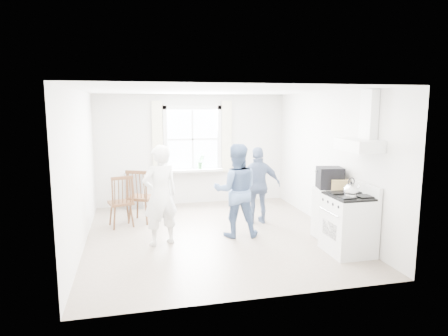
{
  "coord_description": "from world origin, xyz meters",
  "views": [
    {
      "loc": [
        -1.43,
        -6.87,
        2.36
      ],
      "look_at": [
        0.23,
        0.2,
        1.2
      ],
      "focal_mm": 32.0,
      "sensor_mm": 36.0,
      "label": 1
    }
  ],
  "objects_px": {
    "low_cabinet": "(331,214)",
    "person_right": "(258,185)",
    "gas_stove": "(348,224)",
    "person_mid": "(236,190)",
    "stereo_stack": "(330,178)",
    "windsor_chair_a": "(122,196)",
    "person_left": "(160,195)",
    "windsor_chair_b": "(138,191)"
  },
  "relations": [
    {
      "from": "person_left",
      "to": "person_right",
      "type": "bearing_deg",
      "value": -177.35
    },
    {
      "from": "windsor_chair_b",
      "to": "person_right",
      "type": "bearing_deg",
      "value": -12.53
    },
    {
      "from": "stereo_stack",
      "to": "person_right",
      "type": "distance_m",
      "value": 1.51
    },
    {
      "from": "gas_stove",
      "to": "person_right",
      "type": "xyz_separation_m",
      "value": [
        -0.89,
        1.9,
        0.29
      ]
    },
    {
      "from": "gas_stove",
      "to": "person_mid",
      "type": "relative_size",
      "value": 0.67
    },
    {
      "from": "windsor_chair_a",
      "to": "low_cabinet",
      "type": "bearing_deg",
      "value": -22.34
    },
    {
      "from": "gas_stove",
      "to": "person_mid",
      "type": "height_order",
      "value": "person_mid"
    },
    {
      "from": "low_cabinet",
      "to": "gas_stove",
      "type": "bearing_deg",
      "value": -95.68
    },
    {
      "from": "low_cabinet",
      "to": "person_right",
      "type": "bearing_deg",
      "value": 128.75
    },
    {
      "from": "windsor_chair_a",
      "to": "person_right",
      "type": "height_order",
      "value": "person_right"
    },
    {
      "from": "stereo_stack",
      "to": "person_left",
      "type": "xyz_separation_m",
      "value": [
        -2.94,
        0.31,
        -0.23
      ]
    },
    {
      "from": "gas_stove",
      "to": "low_cabinet",
      "type": "height_order",
      "value": "gas_stove"
    },
    {
      "from": "gas_stove",
      "to": "windsor_chair_a",
      "type": "bearing_deg",
      "value": 148.33
    },
    {
      "from": "person_left",
      "to": "person_mid",
      "type": "bearing_deg",
      "value": 166.54
    },
    {
      "from": "windsor_chair_a",
      "to": "person_right",
      "type": "bearing_deg",
      "value": -6.14
    },
    {
      "from": "stereo_stack",
      "to": "person_left",
      "type": "height_order",
      "value": "person_left"
    },
    {
      "from": "person_mid",
      "to": "person_left",
      "type": "bearing_deg",
      "value": 14.78
    },
    {
      "from": "person_mid",
      "to": "person_right",
      "type": "xyz_separation_m",
      "value": [
        0.64,
        0.67,
        -0.07
      ]
    },
    {
      "from": "person_left",
      "to": "stereo_stack",
      "type": "bearing_deg",
      "value": 154.24
    },
    {
      "from": "gas_stove",
      "to": "person_right",
      "type": "bearing_deg",
      "value": 115.18
    },
    {
      "from": "windsor_chair_b",
      "to": "windsor_chair_a",
      "type": "bearing_deg",
      "value": -143.86
    },
    {
      "from": "stereo_stack",
      "to": "person_right",
      "type": "xyz_separation_m",
      "value": [
        -0.95,
        1.13,
        -0.32
      ]
    },
    {
      "from": "person_mid",
      "to": "gas_stove",
      "type": "bearing_deg",
      "value": 149.82
    },
    {
      "from": "gas_stove",
      "to": "person_left",
      "type": "bearing_deg",
      "value": 159.51
    },
    {
      "from": "low_cabinet",
      "to": "person_left",
      "type": "bearing_deg",
      "value": 172.7
    },
    {
      "from": "windsor_chair_a",
      "to": "person_mid",
      "type": "distance_m",
      "value": 2.24
    },
    {
      "from": "low_cabinet",
      "to": "windsor_chair_a",
      "type": "height_order",
      "value": "windsor_chair_a"
    },
    {
      "from": "windsor_chair_b",
      "to": "person_right",
      "type": "relative_size",
      "value": 0.71
    },
    {
      "from": "windsor_chair_a",
      "to": "windsor_chair_b",
      "type": "xyz_separation_m",
      "value": [
        0.32,
        0.23,
        0.04
      ]
    },
    {
      "from": "low_cabinet",
      "to": "windsor_chair_b",
      "type": "distance_m",
      "value": 3.72
    },
    {
      "from": "person_mid",
      "to": "windsor_chair_a",
      "type": "bearing_deg",
      "value": -16.88
    },
    {
      "from": "stereo_stack",
      "to": "windsor_chair_a",
      "type": "bearing_deg",
      "value": 158.47
    },
    {
      "from": "windsor_chair_b",
      "to": "person_left",
      "type": "distance_m",
      "value": 1.39
    },
    {
      "from": "gas_stove",
      "to": "person_mid",
      "type": "distance_m",
      "value": 1.99
    },
    {
      "from": "low_cabinet",
      "to": "person_mid",
      "type": "height_order",
      "value": "person_mid"
    },
    {
      "from": "person_left",
      "to": "low_cabinet",
      "type": "bearing_deg",
      "value": 153.02
    },
    {
      "from": "gas_stove",
      "to": "windsor_chair_a",
      "type": "distance_m",
      "value": 4.16
    },
    {
      "from": "windsor_chair_a",
      "to": "person_mid",
      "type": "relative_size",
      "value": 0.62
    },
    {
      "from": "gas_stove",
      "to": "person_left",
      "type": "height_order",
      "value": "person_left"
    },
    {
      "from": "gas_stove",
      "to": "stereo_stack",
      "type": "bearing_deg",
      "value": 85.96
    },
    {
      "from": "stereo_stack",
      "to": "gas_stove",
      "type": "bearing_deg",
      "value": -94.04
    },
    {
      "from": "low_cabinet",
      "to": "windsor_chair_b",
      "type": "xyz_separation_m",
      "value": [
        -3.29,
        1.72,
        0.22
      ]
    }
  ]
}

